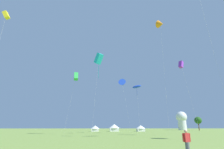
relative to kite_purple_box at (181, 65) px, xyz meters
name	(u,v)px	position (x,y,z in m)	size (l,w,h in m)	color
kite_purple_box	(181,65)	(0.00, 0.00, 0.00)	(2.29, 3.06, 17.71)	purple
kite_blue_parafoil	(137,87)	(-8.55, 14.28, -2.59)	(3.34, 3.61, 14.83)	blue
kite_yellow_box	(6,16)	(-35.20, -14.97, 2.51)	(1.23, 1.80, 20.06)	yellow
kite_blue_delta	(123,84)	(-12.66, 18.11, -0.68)	(3.67, 4.09, 17.60)	blue
kite_green_box	(76,76)	(-27.02, 8.30, -1.11)	(2.83, 2.29, 16.87)	green
kite_orange_delta	(161,24)	(-2.98, 3.56, 13.59)	(3.21, 3.75, 31.70)	orange
kite_cyan_box	(99,59)	(-20.58, 4.75, 3.01)	(2.79, 3.76, 21.37)	#1EB7CC
person_spectator	(187,143)	(-13.38, -27.95, -15.90)	(0.57, 0.31, 1.73)	#565B66
festival_tent_left	(95,128)	(-22.31, 35.62, -15.44)	(3.64, 3.64, 2.36)	white
festival_tent_center	(114,127)	(-14.46, 35.62, -15.13)	(4.48, 4.48, 2.91)	white
festival_tent_right	(141,128)	(-3.49, 35.62, -15.35)	(3.88, 3.88, 2.52)	white
observatory_dome	(182,120)	(28.36, 67.61, -10.73)	(6.40, 6.40, 10.80)	white
tree_distant_left	(198,120)	(28.91, 49.70, -11.80)	(3.52, 3.52, 6.76)	brown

